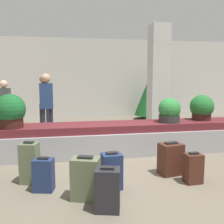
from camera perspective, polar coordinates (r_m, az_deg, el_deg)
ground_plane at (r=4.44m, az=2.94°, el=-13.86°), size 18.00×18.00×0.00m
back_wall at (r=10.31m, az=-5.02°, el=7.58°), size 18.00×0.06×3.20m
carousel at (r=5.50m, az=0.00°, el=-6.11°), size 7.84×0.89×0.66m
pillar at (r=7.72m, az=10.52°, el=7.41°), size 0.54×0.54×3.20m
suitcase_0 at (r=4.44m, az=13.26°, el=-10.37°), size 0.42×0.34×0.56m
suitcase_1 at (r=3.51m, az=-6.04°, el=-14.88°), size 0.43×0.35×0.60m
suitcase_2 at (r=3.22m, az=-1.02°, el=-17.33°), size 0.35×0.30×0.57m
suitcase_3 at (r=4.20m, az=18.06°, el=-12.13°), size 0.27×0.22×0.49m
suitcase_4 at (r=3.81m, az=-0.08°, el=-13.32°), size 0.31×0.27×0.56m
suitcase_6 at (r=4.18m, az=-18.30°, el=-10.99°), size 0.31×0.28×0.67m
suitcase_7 at (r=3.87m, az=-15.35°, el=-13.67°), size 0.32×0.25×0.51m
potted_plant_0 at (r=6.24m, az=19.82°, el=0.87°), size 0.55×0.55×0.59m
potted_plant_1 at (r=5.70m, az=12.98°, el=0.22°), size 0.49×0.49×0.55m
potted_plant_2 at (r=5.31m, az=-22.20°, el=0.13°), size 0.60×0.60×0.67m
traveler_0 at (r=6.71m, az=-14.75°, el=2.56°), size 0.33×0.24×1.75m
traveler_1 at (r=7.76m, az=-23.33°, el=1.93°), size 0.35×0.24×1.57m
traveler_2 at (r=8.17m, az=-15.27°, el=3.28°), size 0.31×0.34×1.72m
decorated_tree at (r=9.97m, az=9.14°, el=4.43°), size 1.36×1.36×1.95m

